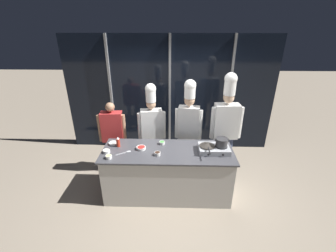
% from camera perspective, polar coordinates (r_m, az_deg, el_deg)
% --- Properties ---
extents(ground_plane, '(24.00, 24.00, 0.00)m').
position_cam_1_polar(ground_plane, '(4.39, -0.10, -16.39)').
color(ground_plane, gray).
extents(window_wall_back, '(4.84, 0.09, 2.70)m').
position_cam_1_polar(window_wall_back, '(5.30, 0.47, 7.84)').
color(window_wall_back, black).
rests_on(window_wall_back, ground_plane).
extents(demo_counter, '(2.25, 0.84, 0.90)m').
position_cam_1_polar(demo_counter, '(4.11, -0.10, -11.65)').
color(demo_counter, beige).
rests_on(demo_counter, ground_plane).
extents(portable_stove, '(0.51, 0.37, 0.11)m').
position_cam_1_polar(portable_stove, '(3.89, 11.58, -5.69)').
color(portable_stove, '#B2B5BA').
rests_on(portable_stove, demo_counter).
extents(frying_pan, '(0.26, 0.45, 0.05)m').
position_cam_1_polar(frying_pan, '(3.83, 9.95, -4.70)').
color(frying_pan, '#38332D').
rests_on(frying_pan, portable_stove).
extents(stock_pot, '(0.23, 0.20, 0.14)m').
position_cam_1_polar(stock_pot, '(3.86, 13.47, -4.01)').
color(stock_pot, '#333335').
rests_on(stock_pot, portable_stove).
extents(squeeze_bottle_chili, '(0.06, 0.06, 0.19)m').
position_cam_1_polar(squeeze_bottle_chili, '(4.04, -12.57, -3.96)').
color(squeeze_bottle_chili, red).
rests_on(squeeze_bottle_chili, demo_counter).
extents(prep_bowl_ginger, '(0.10, 0.10, 0.05)m').
position_cam_1_polar(prep_bowl_ginger, '(3.76, -14.83, -7.54)').
color(prep_bowl_ginger, white).
rests_on(prep_bowl_ginger, demo_counter).
extents(prep_bowl_soy_glaze, '(0.10, 0.10, 0.06)m').
position_cam_1_polar(prep_bowl_soy_glaze, '(3.73, -2.71, -6.97)').
color(prep_bowl_soy_glaze, white).
rests_on(prep_bowl_soy_glaze, demo_counter).
extents(prep_bowl_garlic, '(0.12, 0.12, 0.05)m').
position_cam_1_polar(prep_bowl_garlic, '(3.93, -15.37, -6.16)').
color(prep_bowl_garlic, white).
rests_on(prep_bowl_garlic, demo_counter).
extents(prep_bowl_rice, '(0.17, 0.17, 0.04)m').
position_cam_1_polar(prep_bowl_rice, '(4.16, -13.71, -4.26)').
color(prep_bowl_rice, white).
rests_on(prep_bowl_rice, demo_counter).
extents(prep_bowl_bell_pepper, '(0.16, 0.16, 0.05)m').
position_cam_1_polar(prep_bowl_bell_pepper, '(3.92, -6.84, -5.51)').
color(prep_bowl_bell_pepper, white).
rests_on(prep_bowl_bell_pepper, demo_counter).
extents(prep_bowl_scallions, '(0.10, 0.10, 0.05)m').
position_cam_1_polar(prep_bowl_scallions, '(4.05, -1.52, -4.26)').
color(prep_bowl_scallions, white).
rests_on(prep_bowl_scallions, demo_counter).
extents(serving_spoon_slotted, '(0.25, 0.17, 0.02)m').
position_cam_1_polar(serving_spoon_slotted, '(3.87, -10.48, -6.52)').
color(serving_spoon_slotted, '#B2B5BA').
rests_on(serving_spoon_slotted, demo_counter).
extents(person_guest, '(0.54, 0.25, 1.53)m').
position_cam_1_polar(person_guest, '(4.59, -13.87, -1.42)').
color(person_guest, '#4C4C51').
rests_on(person_guest, ground_plane).
extents(chef_head, '(0.54, 0.28, 1.89)m').
position_cam_1_polar(chef_head, '(4.43, -4.18, 0.58)').
color(chef_head, '#232326').
rests_on(chef_head, ground_plane).
extents(chef_sous, '(0.52, 0.25, 1.98)m').
position_cam_1_polar(chef_sous, '(4.33, 5.27, 1.28)').
color(chef_sous, '#232326').
rests_on(chef_sous, ground_plane).
extents(chef_line, '(0.61, 0.26, 2.11)m').
position_cam_1_polar(chef_line, '(4.41, 14.56, 1.46)').
color(chef_line, '#2D3856').
rests_on(chef_line, ground_plane).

